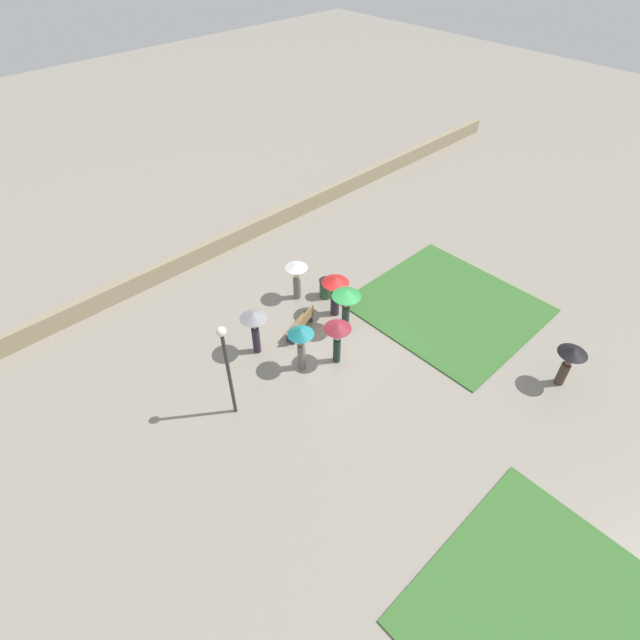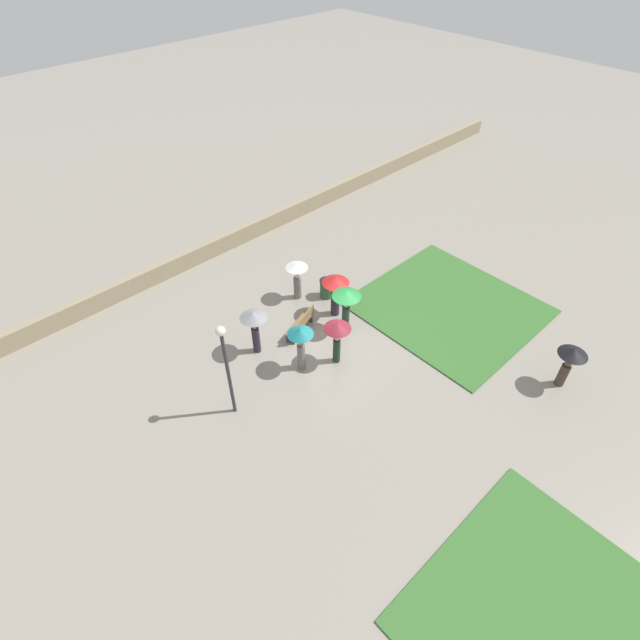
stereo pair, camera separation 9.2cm
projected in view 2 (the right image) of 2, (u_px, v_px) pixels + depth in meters
The scene contains 14 objects.
ground_plane at pixel (335, 344), 19.90m from camera, with size 90.00×90.00×0.00m, color gray.
lawn_patch_near at pixel (449, 307), 21.52m from camera, with size 6.57×6.92×0.06m.
lawn_patch_far at pixel (547, 622), 12.55m from camera, with size 6.36×5.94×0.06m.
parapet_wall at pixel (214, 247), 24.18m from camera, with size 45.00×0.35×0.86m.
park_bench at pixel (301, 324), 20.09m from camera, with size 1.71×0.94×0.90m.
lamp_post at pixel (226, 359), 15.71m from camera, with size 0.32×0.32×4.00m.
trash_bin at pixel (326, 288), 21.83m from camera, with size 0.62×0.62×0.87m.
crowd_person_maroon at pixel (337, 333), 18.24m from camera, with size 1.03×1.03×1.93m.
crowd_person_teal at pixel (301, 340), 17.99m from camera, with size 0.97×0.97×1.99m.
crowd_person_red at pixel (336, 288), 20.30m from camera, with size 1.12×1.12×1.92m.
crowd_person_grey at pixel (254, 323), 18.62m from camera, with size 1.05×1.05×1.99m.
crowd_person_white at pixel (297, 274), 21.22m from camera, with size 0.96×0.96×1.81m.
crowd_person_green at pixel (346, 300), 19.48m from camera, with size 1.16×1.16×2.02m.
lone_walker_mid_plaza at pixel (570, 359), 17.49m from camera, with size 1.03×1.03×1.80m.
Camera 2 is at (10.03, 9.88, 14.11)m, focal length 28.00 mm.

